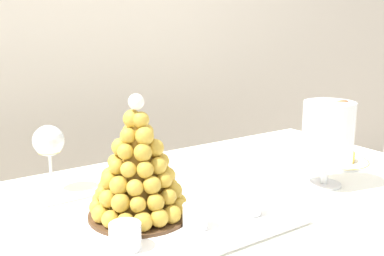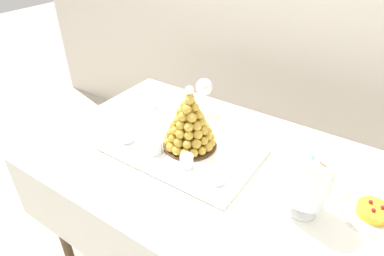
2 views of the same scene
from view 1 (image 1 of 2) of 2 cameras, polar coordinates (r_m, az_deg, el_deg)
The scene contains 10 objects.
backdrop_wall at distance 1.99m, azimuth -17.16°, elevation 14.99°, with size 4.80×0.10×2.50m, color silver.
buffet_table at distance 1.14m, azimuth 1.98°, elevation -14.31°, with size 1.55×0.93×0.74m.
serving_tray at distance 1.00m, azimuth -6.50°, elevation -12.08°, with size 0.63×0.42×0.02m.
croquembouche at distance 0.99m, azimuth -7.00°, elevation -5.53°, with size 0.23×0.23×0.28m.
dessert_cup_mid_left at distance 0.89m, azimuth -8.61°, elevation -13.76°, with size 0.06×0.06×0.05m.
dessert_cup_centre at distance 0.96m, azimuth 0.39°, elevation -11.47°, with size 0.05×0.05×0.05m.
dessert_cup_mid_right at distance 1.04m, azimuth 7.61°, elevation -9.57°, with size 0.05×0.05×0.06m.
macaron_goblet at distance 1.24m, azimuth 17.13°, elevation -0.69°, with size 0.14×0.14×0.25m.
fruit_tart_plate at distance 1.49m, azimuth 18.21°, elevation -3.74°, with size 0.21×0.21×0.05m.
wine_glass at distance 1.21m, azimuth -18.04°, elevation -1.84°, with size 0.08×0.08×0.18m.
Camera 1 is at (-0.60, -0.82, 1.17)m, focal length 41.28 mm.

